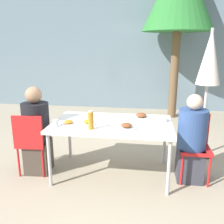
# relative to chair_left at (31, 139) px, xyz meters

# --- Properties ---
(ground_plane) EXTENTS (24.00, 24.00, 0.00)m
(ground_plane) POSITION_rel_chair_left_xyz_m (1.10, 0.16, -0.52)
(ground_plane) COLOR tan
(building_facade) EXTENTS (10.00, 0.20, 3.00)m
(building_facade) POSITION_rel_chair_left_xyz_m (1.10, 4.08, 0.98)
(building_facade) COLOR slate
(building_facade) RESTS_ON ground
(dining_table) EXTENTS (1.61, 0.96, 0.76)m
(dining_table) POSITION_rel_chair_left_xyz_m (1.10, 0.16, 0.19)
(dining_table) COLOR white
(dining_table) RESTS_ON ground
(chair_left) EXTENTS (0.43, 0.43, 0.88)m
(chair_left) POSITION_rel_chair_left_xyz_m (0.00, 0.00, 0.00)
(chair_left) COLOR red
(chair_left) RESTS_ON ground
(person_left) EXTENTS (0.37, 0.37, 1.24)m
(person_left) POSITION_rel_chair_left_xyz_m (0.04, 0.08, 0.06)
(person_left) COLOR #473D33
(person_left) RESTS_ON ground
(chair_right) EXTENTS (0.40, 0.40, 0.88)m
(chair_right) POSITION_rel_chair_left_xyz_m (2.20, 0.24, 0.00)
(chair_right) COLOR red
(chair_right) RESTS_ON ground
(person_right) EXTENTS (0.37, 0.37, 1.18)m
(person_right) POSITION_rel_chair_left_xyz_m (2.15, 0.16, 0.03)
(person_right) COLOR #383842
(person_right) RESTS_ON ground
(closed_umbrella) EXTENTS (0.36, 0.36, 2.01)m
(closed_umbrella) POSITION_rel_chair_left_xyz_m (2.47, 0.98, 0.97)
(closed_umbrella) COLOR #333333
(closed_umbrella) RESTS_ON ground
(plate_0) EXTENTS (0.25, 0.25, 0.07)m
(plate_0) POSITION_rel_chair_left_xyz_m (1.31, -0.05, 0.26)
(plate_0) COLOR white
(plate_0) RESTS_ON dining_table
(plate_1) EXTENTS (0.27, 0.27, 0.07)m
(plate_1) POSITION_rel_chair_left_xyz_m (1.48, 0.44, 0.27)
(plate_1) COLOR white
(plate_1) RESTS_ON dining_table
(plate_2) EXTENTS (0.21, 0.21, 0.06)m
(plate_2) POSITION_rel_chair_left_xyz_m (0.54, -0.00, 0.26)
(plate_2) COLOR white
(plate_2) RESTS_ON dining_table
(plate_3) EXTENTS (0.21, 0.21, 0.06)m
(plate_3) POSITION_rel_chair_left_xyz_m (0.79, 0.05, 0.26)
(plate_3) COLOR white
(plate_3) RESTS_ON dining_table
(bottle) EXTENTS (0.07, 0.07, 0.24)m
(bottle) POSITION_rel_chair_left_xyz_m (0.88, -0.14, 0.35)
(bottle) COLOR #B7751E
(bottle) RESTS_ON dining_table
(drinking_cup) EXTENTS (0.07, 0.07, 0.09)m
(drinking_cup) POSITION_rel_chair_left_xyz_m (0.41, -0.11, 0.28)
(drinking_cup) COLOR silver
(drinking_cup) RESTS_ON dining_table
(salad_bowl) EXTENTS (0.16, 0.16, 0.05)m
(salad_bowl) POSITION_rel_chair_left_xyz_m (1.77, 0.31, 0.26)
(salad_bowl) COLOR white
(salad_bowl) RESTS_ON dining_table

